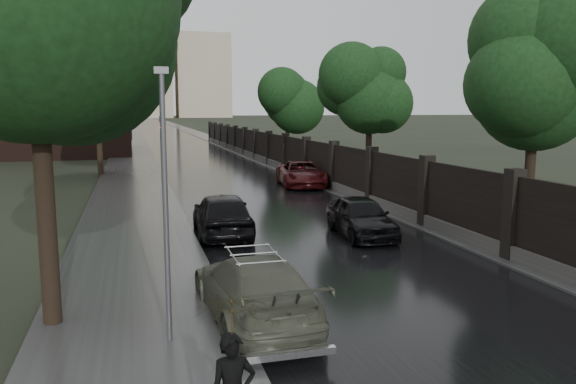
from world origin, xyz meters
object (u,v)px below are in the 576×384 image
at_px(hatchback_left, 222,214).
at_px(tree_left_far, 97,96).
at_px(pedestrian_umbrella, 232,330).
at_px(lamp_post, 165,206).
at_px(traffic_light, 161,144).
at_px(tree_right_b, 370,99).
at_px(tree_right_c, 287,103).
at_px(volga_sedan, 254,288).
at_px(tree_right_a, 535,93).
at_px(car_right_near, 361,217).
at_px(car_right_far, 301,174).

bearing_deg(hatchback_left, tree_left_far, -73.14).
relative_size(tree_left_far, pedestrian_umbrella, 3.06).
xyz_separation_m(lamp_post, hatchback_left, (2.39, 8.96, -1.89)).
bearing_deg(pedestrian_umbrella, traffic_light, 88.98).
distance_m(traffic_light, pedestrian_umbrella, 27.26).
height_order(tree_right_b, lamp_post, tree_right_b).
bearing_deg(tree_right_c, volga_sedan, -106.46).
xyz_separation_m(tree_right_a, traffic_light, (-11.80, 16.99, -2.55)).
bearing_deg(car_right_near, car_right_far, 86.16).
relative_size(tree_right_c, car_right_far, 1.34).
bearing_deg(car_right_far, volga_sedan, -102.40).
bearing_deg(traffic_light, pedestrian_umbrella, -91.18).
bearing_deg(tree_right_c, car_right_far, -102.95).
distance_m(tree_right_b, lamp_post, 24.33).
relative_size(car_right_far, pedestrian_umbrella, 2.16).
bearing_deg(tree_right_a, lamp_post, -153.26).
bearing_deg(volga_sedan, lamp_post, 24.89).
bearing_deg(lamp_post, tree_right_a, 26.74).
height_order(lamp_post, car_right_far, lamp_post).
relative_size(tree_right_a, tree_right_b, 1.00).
distance_m(tree_left_far, traffic_light, 6.84).
height_order(tree_right_b, car_right_far, tree_right_b).
bearing_deg(traffic_light, car_right_far, -21.67).
bearing_deg(car_right_near, tree_right_b, 69.34).
relative_size(tree_left_far, tree_right_b, 1.05).
xyz_separation_m(tree_right_c, lamp_post, (-12.90, -38.50, -2.28)).
height_order(tree_right_b, car_right_near, tree_right_b).
bearing_deg(volga_sedan, tree_right_c, -109.51).
bearing_deg(tree_right_a, traffic_light, 124.77).
relative_size(tree_left_far, tree_right_a, 1.05).
relative_size(lamp_post, volga_sedan, 1.08).
height_order(tree_right_a, tree_right_c, same).
xyz_separation_m(tree_right_b, lamp_post, (-12.90, -20.50, -2.28)).
distance_m(traffic_light, car_right_near, 17.04).
bearing_deg(tree_left_far, pedestrian_umbrella, -84.44).
relative_size(tree_right_c, car_right_near, 1.70).
xyz_separation_m(traffic_light, car_right_near, (5.90, -15.90, -1.70)).
height_order(hatchback_left, car_right_near, hatchback_left).
relative_size(tree_right_a, lamp_post, 1.37).
bearing_deg(tree_left_far, car_right_near, -65.33).
distance_m(tree_right_a, tree_right_c, 32.00).
bearing_deg(pedestrian_umbrella, tree_left_far, 95.72).
distance_m(tree_right_c, lamp_post, 40.67).
bearing_deg(pedestrian_umbrella, volga_sedan, 75.08).
height_order(traffic_light, volga_sedan, traffic_light).
bearing_deg(volga_sedan, traffic_light, -91.26).
bearing_deg(car_right_far, tree_right_a, -66.23).
xyz_separation_m(tree_right_a, volga_sedan, (-11.09, -5.54, -4.26)).
height_order(tree_right_c, pedestrian_umbrella, tree_right_c).
height_order(tree_right_c, car_right_far, tree_right_c).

